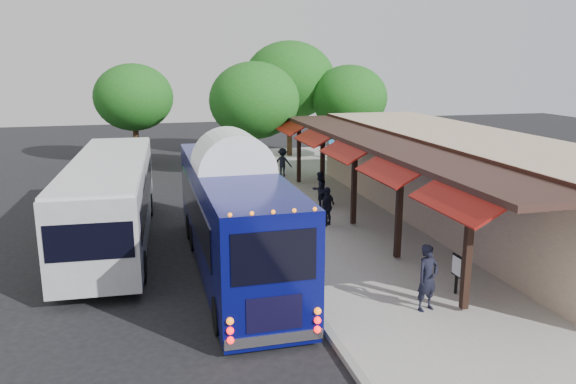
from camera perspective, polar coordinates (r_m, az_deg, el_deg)
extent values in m
plane|color=black|center=(17.66, -0.31, -8.34)|extent=(90.00, 90.00, 0.00)
cube|color=#9E9B93|center=(22.79, 9.48, -3.31)|extent=(10.00, 40.00, 0.15)
cube|color=gray|center=(21.32, -2.82, -4.30)|extent=(0.20, 40.00, 0.16)
cube|color=tan|center=(23.99, 17.31, 1.35)|extent=(5.00, 20.00, 3.60)
cube|color=black|center=(22.52, 12.08, 4.79)|extent=(0.06, 20.00, 0.60)
cube|color=#331E19|center=(22.04, 9.57, 4.99)|extent=(2.60, 20.00, 0.18)
cube|color=black|center=(15.00, 17.80, -5.65)|extent=(0.18, 0.18, 3.16)
cube|color=maroon|center=(14.41, 16.73, -0.76)|extent=(1.00, 3.20, 0.57)
cube|color=black|center=(18.34, 11.22, -1.84)|extent=(0.18, 0.18, 3.16)
cube|color=maroon|center=(17.86, 10.16, 2.23)|extent=(1.00, 3.20, 0.57)
cube|color=black|center=(21.90, 6.73, 0.78)|extent=(0.18, 0.18, 3.16)
cube|color=maroon|center=(21.50, 5.75, 4.22)|extent=(1.00, 3.20, 0.57)
cube|color=black|center=(25.59, 3.52, 2.66)|extent=(0.18, 0.18, 3.16)
cube|color=maroon|center=(25.25, 2.63, 5.62)|extent=(1.00, 3.20, 0.57)
cube|color=black|center=(29.37, 1.12, 4.05)|extent=(0.18, 0.18, 3.16)
cube|color=maroon|center=(29.07, 0.31, 6.64)|extent=(1.00, 3.20, 0.57)
sphere|color=#1C649B|center=(16.56, 15.66, 0.13)|extent=(0.26, 0.26, 0.26)
sphere|color=#1C649B|center=(20.94, 8.87, 3.14)|extent=(0.26, 0.26, 0.26)
sphere|color=#1C649B|center=(25.55, 4.45, 5.07)|extent=(0.26, 0.26, 0.26)
cube|color=#070B59|center=(17.54, -5.56, -2.18)|extent=(2.39, 10.99, 2.88)
cube|color=#070B59|center=(18.02, -5.45, -7.02)|extent=(2.34, 10.88, 0.32)
ellipsoid|color=white|center=(17.22, -5.66, 2.39)|extent=(2.38, 10.77, 0.51)
cube|color=black|center=(12.24, -1.54, -6.66)|extent=(1.91, 0.04, 1.19)
cube|color=silver|center=(13.09, -1.55, -14.61)|extent=(2.29, 0.18, 0.26)
sphere|color=#FF0C0C|center=(12.74, -6.00, -14.29)|extent=(0.16, 0.16, 0.16)
sphere|color=#FF0C0C|center=(13.14, 2.91, -13.34)|extent=(0.16, 0.16, 0.16)
cylinder|color=black|center=(14.00, -7.06, -12.34)|extent=(0.28, 0.95, 0.95)
cylinder|color=black|center=(14.38, 1.49, -11.52)|extent=(0.28, 0.95, 0.95)
cylinder|color=black|center=(21.16, -9.81, -3.48)|extent=(0.28, 0.95, 0.95)
cylinder|color=black|center=(21.42, -4.16, -3.12)|extent=(0.28, 0.95, 0.95)
cube|color=#999BA2|center=(21.06, -17.53, -0.61)|extent=(3.02, 11.63, 2.66)
cube|color=black|center=(21.13, -20.99, -0.20)|extent=(0.47, 9.79, 1.00)
cube|color=black|center=(20.97, -14.14, 0.19)|extent=(0.47, 9.79, 1.00)
cube|color=silver|center=(20.79, -17.79, 3.06)|extent=(2.96, 11.39, 0.10)
cylinder|color=black|center=(17.67, -21.63, -7.64)|extent=(0.32, 0.97, 0.96)
cylinder|color=black|center=(17.50, -14.08, -7.28)|extent=(0.32, 0.97, 0.96)
cylinder|color=black|center=(24.79, -19.63, -1.59)|extent=(0.32, 0.97, 0.96)
cylinder|color=black|center=(24.67, -14.30, -1.29)|extent=(0.32, 0.97, 0.96)
imported|color=black|center=(15.05, 14.00, -8.45)|extent=(0.74, 0.59, 1.77)
imported|color=black|center=(24.93, 3.21, 0.31)|extent=(0.93, 0.84, 1.55)
imported|color=black|center=(22.00, 4.03, -1.46)|extent=(0.94, 0.87, 1.55)
imported|color=black|center=(31.32, -0.54, 3.04)|extent=(1.18, 1.00, 1.59)
cube|color=black|center=(16.37, 16.76, -8.04)|extent=(0.06, 0.06, 1.13)
cube|color=black|center=(16.28, 16.82, -7.20)|extent=(0.05, 0.51, 0.61)
cube|color=white|center=(16.27, 16.73, -7.21)|extent=(0.02, 0.43, 0.51)
cylinder|color=#382314|center=(31.98, -3.39, 4.17)|extent=(0.36, 0.36, 2.92)
ellipsoid|color=#155415|center=(31.66, -3.46, 9.27)|extent=(5.04, 5.04, 4.29)
cylinder|color=#382314|center=(38.22, 0.15, 6.13)|extent=(0.36, 0.36, 3.51)
ellipsoid|color=#155415|center=(37.95, 0.16, 11.28)|extent=(6.07, 6.07, 5.16)
cylinder|color=#382314|center=(36.75, 6.11, 5.22)|extent=(0.36, 0.36, 2.82)
ellipsoid|color=#155415|center=(36.47, 6.22, 9.51)|extent=(4.87, 4.87, 4.14)
cylinder|color=#382314|center=(37.33, -15.16, 4.99)|extent=(0.36, 0.36, 2.86)
ellipsoid|color=#155415|center=(37.05, -15.42, 9.27)|extent=(4.94, 4.94, 4.20)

